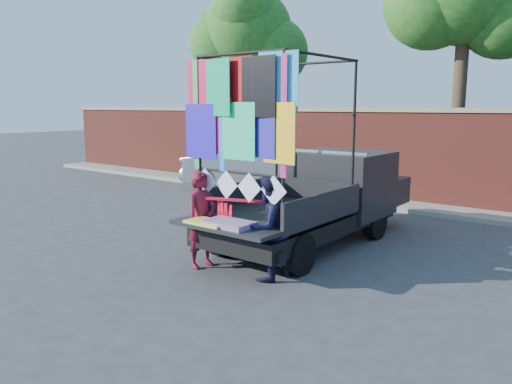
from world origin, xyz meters
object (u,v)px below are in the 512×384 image
Objects in this scene: pickup_truck at (325,196)px; man at (268,228)px; sedan at (255,168)px; woman at (202,220)px.

pickup_truck reaches higher than man.
pickup_truck is 1.21× the size of sedan.
sedan is at bearing 142.52° from pickup_truck.
woman is (3.92, -6.34, 0.06)m from sedan.
pickup_truck reaches higher than woman.
sedan is 2.80× the size of woman.
man is at bearing -78.21° from pickup_truck.
man is (5.16, -6.16, 0.07)m from sedan.
pickup_truck is 3.40× the size of woman.
man reaches higher than sedan.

